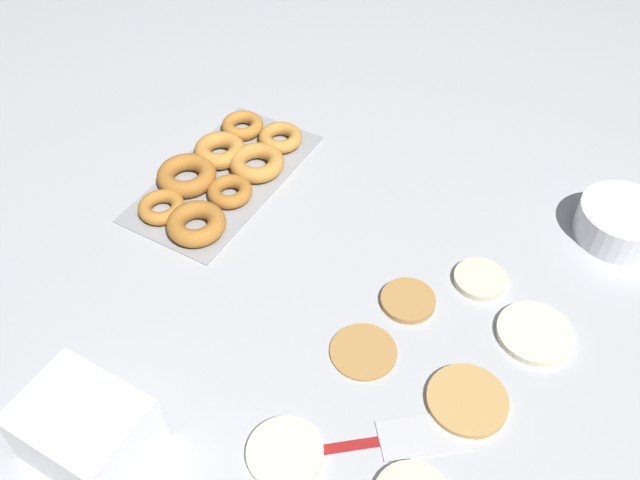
% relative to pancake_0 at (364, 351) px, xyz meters
% --- Properties ---
extents(ground_plane, '(3.00, 3.00, 0.00)m').
position_rel_pancake_0_xyz_m(ground_plane, '(-0.05, -0.02, -0.00)').
color(ground_plane, '#B2B5BA').
extents(pancake_0, '(0.10, 0.10, 0.01)m').
position_rel_pancake_0_xyz_m(pancake_0, '(0.00, 0.00, 0.00)').
color(pancake_0, '#B27F42').
rests_on(pancake_0, ground_plane).
extents(pancake_2, '(0.11, 0.11, 0.01)m').
position_rel_pancake_0_xyz_m(pancake_2, '(-0.16, 0.21, 0.00)').
color(pancake_2, beige).
rests_on(pancake_2, ground_plane).
extents(pancake_3, '(0.12, 0.12, 0.01)m').
position_rel_pancake_0_xyz_m(pancake_3, '(0.00, 0.16, 0.00)').
color(pancake_3, tan).
rests_on(pancake_3, ground_plane).
extents(pancake_4, '(0.08, 0.08, 0.01)m').
position_rel_pancake_0_xyz_m(pancake_4, '(-0.22, 0.10, 0.00)').
color(pancake_4, beige).
rests_on(pancake_4, ground_plane).
extents(pancake_5, '(0.10, 0.10, 0.01)m').
position_rel_pancake_0_xyz_m(pancake_5, '(0.20, -0.02, 0.00)').
color(pancake_5, beige).
rests_on(pancake_5, ground_plane).
extents(pancake_6, '(0.09, 0.09, 0.01)m').
position_rel_pancake_0_xyz_m(pancake_6, '(-0.12, 0.02, 0.00)').
color(pancake_6, '#B27F42').
rests_on(pancake_6, ground_plane).
extents(donut_tray, '(0.39, 0.21, 0.04)m').
position_rel_pancake_0_xyz_m(donut_tray, '(-0.21, -0.41, 0.01)').
color(donut_tray, '#93969B').
rests_on(donut_tray, ground_plane).
extents(batter_bowl, '(0.15, 0.15, 0.06)m').
position_rel_pancake_0_xyz_m(batter_bowl, '(-0.44, 0.27, 0.03)').
color(batter_bowl, white).
rests_on(batter_bowl, ground_plane).
extents(container_stack, '(0.12, 0.16, 0.10)m').
position_rel_pancake_0_xyz_m(container_stack, '(0.31, -0.24, 0.04)').
color(container_stack, white).
rests_on(container_stack, ground_plane).
extents(spatula, '(0.21, 0.24, 0.01)m').
position_rel_pancake_0_xyz_m(spatula, '(0.10, 0.11, -0.00)').
color(spatula, maroon).
rests_on(spatula, ground_plane).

